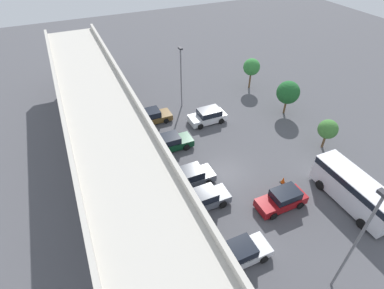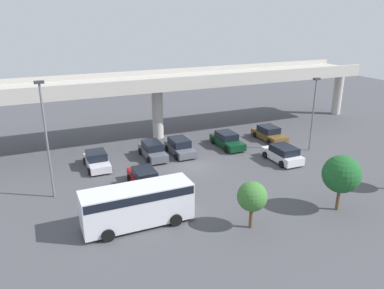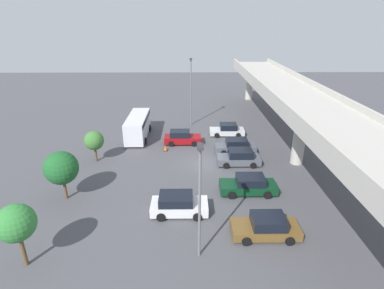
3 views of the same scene
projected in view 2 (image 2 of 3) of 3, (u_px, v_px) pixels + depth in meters
name	position (u px, v px, depth m)	size (l,w,h in m)	color
ground_plane	(192.00, 167.00, 35.27)	(115.35, 115.35, 0.00)	#4C4C51
highway_overpass	(157.00, 85.00, 41.58)	(55.07, 6.26, 7.37)	#BCB7AD
parked_car_0	(97.00, 160.00, 34.88)	(2.12, 4.38, 1.53)	silver
parked_car_1	(144.00, 178.00, 30.94)	(2.02, 4.35, 1.64)	maroon
parked_car_2	(153.00, 151.00, 37.22)	(2.02, 4.48, 1.62)	#515660
parked_car_3	(180.00, 147.00, 38.26)	(2.13, 4.39, 1.62)	#515660
parked_car_4	(227.00, 140.00, 40.33)	(2.16, 4.82, 1.58)	#0C381E
parked_car_5	(283.00, 154.00, 36.30)	(2.26, 4.35, 1.61)	silver
parked_car_6	(269.00, 134.00, 42.61)	(2.21, 4.65, 1.55)	brown
shuttle_bus	(137.00, 203.00, 25.04)	(7.44, 2.56, 2.81)	silver
lamp_post_near_aisle	(46.00, 133.00, 27.73)	(0.70, 0.35, 9.15)	slate
lamp_post_mid_lot	(313.00, 109.00, 38.05)	(0.70, 0.35, 7.63)	slate
tree_front_left	(252.00, 197.00, 24.51)	(2.01, 2.01, 3.33)	brown
tree_front_right	(341.00, 174.00, 26.64)	(2.73, 2.73, 4.21)	brown
traffic_cone	(176.00, 187.00, 30.31)	(0.44, 0.44, 0.70)	black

